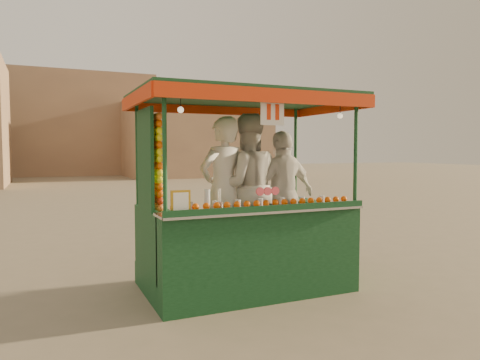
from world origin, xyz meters
name	(u,v)px	position (x,y,z in m)	size (l,w,h in m)	color
ground	(261,288)	(0.00, 0.00, 0.00)	(90.00, 90.00, 0.00)	#706450
building_right	(195,139)	(7.00, 24.00, 2.50)	(9.00, 6.00, 5.00)	#A17C5B
building_center	(48,125)	(-2.00, 30.00, 3.50)	(14.00, 7.00, 7.00)	#A17C5B
juice_cart	(242,227)	(-0.24, 0.04, 0.77)	(2.61, 1.69, 2.37)	#0E3416
vendor_left	(223,190)	(-0.37, 0.34, 1.19)	(0.76, 0.60, 1.84)	white
vendor_middle	(247,187)	(-0.02, 0.39, 1.22)	(0.99, 0.81, 1.89)	beige
vendor_right	(284,194)	(0.49, 0.32, 1.11)	(1.05, 0.60, 1.68)	silver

